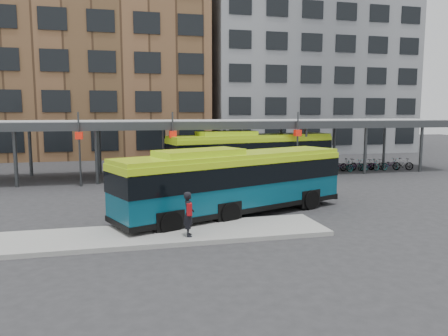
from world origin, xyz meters
TOP-DOWN VIEW (x-y plane):
  - ground at (0.00, 0.00)m, footprint 120.00×120.00m
  - boarding_island at (-5.50, -3.00)m, footprint 14.00×3.00m
  - canopy at (-0.06, 12.87)m, footprint 40.00×6.53m
  - building_brick at (-10.00, 32.00)m, footprint 26.00×14.00m
  - building_grey at (16.00, 32.00)m, footprint 24.00×14.00m
  - bus_front at (-1.43, -0.30)m, footprint 11.66×6.57m
  - bus_rear at (2.88, 10.84)m, footprint 12.76×5.17m
  - pedestrian at (-4.10, -3.77)m, footprint 0.44×0.66m
  - bike_rack at (13.33, 12.00)m, footprint 7.09×1.52m

SIDE VIEW (x-z plane):
  - ground at x=0.00m, z-range 0.00..0.00m
  - boarding_island at x=-5.50m, z-range 0.00..0.18m
  - bike_rack at x=13.33m, z-range -0.04..1.00m
  - pedestrian at x=-4.10m, z-range 0.19..1.88m
  - bus_front at x=-1.43m, z-range 0.07..3.26m
  - bus_rear at x=2.88m, z-range 0.07..3.51m
  - canopy at x=-0.06m, z-range 1.51..6.31m
  - building_grey at x=16.00m, z-range 0.00..20.00m
  - building_brick at x=-10.00m, z-range 0.00..22.00m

